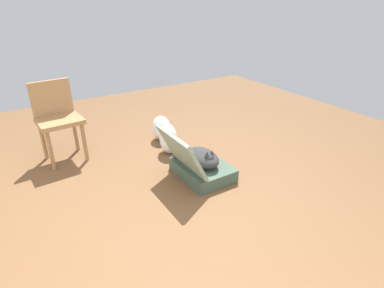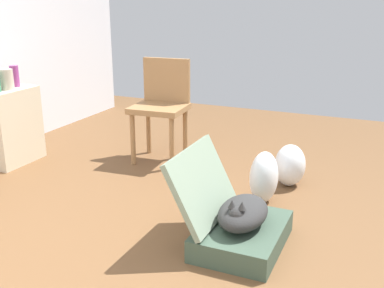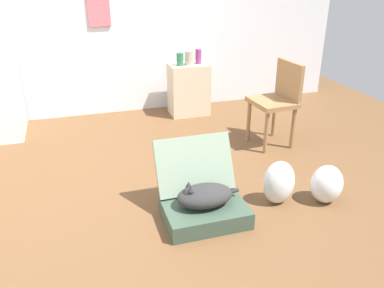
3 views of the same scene
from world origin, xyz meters
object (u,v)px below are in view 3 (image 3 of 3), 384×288
object	(u,v)px
cat	(204,196)
chair	(278,99)
plastic_bag_clear	(327,184)
vase_tall	(180,59)
side_table	(189,89)
vase_round	(190,58)
plastic_bag_white	(279,182)
vase_short	(198,56)
suitcase_base	(205,212)

from	to	relation	value
cat	chair	distance (m)	1.73
cat	plastic_bag_clear	bearing A→B (deg)	-2.61
vase_tall	chair	bearing A→B (deg)	-57.00
side_table	vase_round	bearing A→B (deg)	-90.00
plastic_bag_white	chair	world-z (taller)	chair
vase_tall	vase_short	size ratio (longest dim) A/B	0.85
suitcase_base	side_table	distance (m)	2.48
vase_short	suitcase_base	bearing A→B (deg)	-106.79
side_table	vase_tall	size ratio (longest dim) A/B	4.18
vase_round	cat	bearing A→B (deg)	-104.27
vase_short	vase_tall	bearing A→B (deg)	-174.24
vase_tall	chair	world-z (taller)	chair
vase_tall	side_table	bearing A→B (deg)	19.08
suitcase_base	vase_round	distance (m)	2.52
suitcase_base	plastic_bag_clear	bearing A→B (deg)	-2.60
suitcase_base	vase_tall	distance (m)	2.49
suitcase_base	chair	xyz separation A→B (m)	(1.23, 1.17, 0.45)
vase_round	chair	world-z (taller)	chair
vase_short	plastic_bag_white	bearing A→B (deg)	-91.18
suitcase_base	plastic_bag_white	bearing A→B (deg)	4.80
plastic_bag_white	vase_short	distance (m)	2.39
chair	plastic_bag_white	bearing A→B (deg)	-31.03
side_table	chair	world-z (taller)	chair
suitcase_base	cat	world-z (taller)	cat
side_table	vase_short	size ratio (longest dim) A/B	3.57
plastic_bag_white	side_table	xyz separation A→B (m)	(-0.08, 2.34, 0.14)
vase_tall	suitcase_base	bearing A→B (deg)	-101.18
vase_round	plastic_bag_clear	bearing A→B (deg)	-78.87
side_table	vase_short	bearing A→B (deg)	-8.21
plastic_bag_clear	vase_round	world-z (taller)	vase_round
plastic_bag_clear	suitcase_base	bearing A→B (deg)	177.40
vase_short	plastic_bag_clear	bearing A→B (deg)	-81.90
plastic_bag_white	vase_short	bearing A→B (deg)	88.82
vase_round	plastic_bag_white	bearing A→B (deg)	-88.04
cat	side_table	bearing A→B (deg)	76.00
vase_tall	vase_round	size ratio (longest dim) A/B	0.92
plastic_bag_clear	cat	bearing A→B (deg)	177.39
cat	vase_tall	xyz separation A→B (m)	(0.47, 2.35, 0.53)
plastic_bag_white	plastic_bag_clear	bearing A→B (deg)	-14.88
plastic_bag_white	chair	bearing A→B (deg)	63.37
chair	cat	bearing A→B (deg)	-50.89
vase_tall	vase_short	bearing A→B (deg)	5.76
suitcase_base	vase_round	size ratio (longest dim) A/B	3.63
cat	plastic_bag_white	world-z (taller)	plastic_bag_white
vase_tall	plastic_bag_clear	bearing A→B (deg)	-76.01
cat	vase_tall	distance (m)	2.45
plastic_bag_clear	vase_tall	xyz separation A→B (m)	(-0.60, 2.40, 0.59)
side_table	chair	distance (m)	1.39
vase_tall	chair	size ratio (longest dim) A/B	0.18
chair	vase_short	bearing A→B (deg)	-161.33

